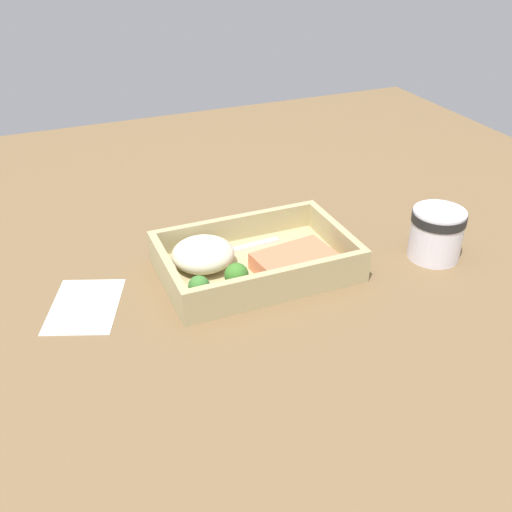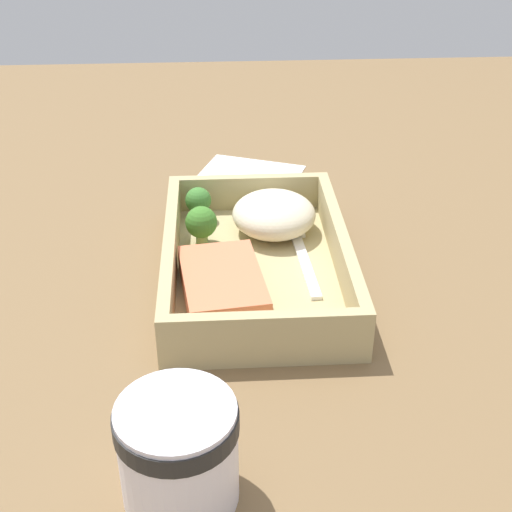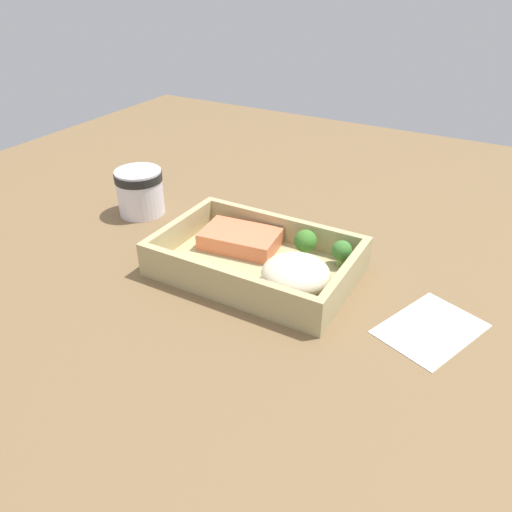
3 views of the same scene
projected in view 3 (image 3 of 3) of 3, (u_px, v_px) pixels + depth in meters
ground_plane at (256, 277)px, 75.45cm from camera, size 160.00×160.00×2.00cm
takeout_tray at (256, 268)px, 74.62cm from camera, size 28.92×18.75×1.20cm
tray_rim at (256, 253)px, 73.24cm from camera, size 28.92×18.75×4.10cm
salmon_fillet at (240, 239)px, 78.30cm from camera, size 12.69×8.96×2.63cm
mashed_potatoes at (296, 274)px, 68.09cm from camera, size 9.55×9.34×4.48cm
broccoli_floret_1 at (305, 242)px, 74.87cm from camera, size 3.48×3.48×4.49cm
broccoli_floret_2 at (342, 251)px, 72.87cm from camera, size 3.01×3.01×4.07cm
fork at (255, 285)px, 69.37cm from camera, size 15.87×2.58×0.44cm
paper_cup at (140, 190)px, 89.47cm from camera, size 8.43×8.43×8.22cm
receipt_slip at (431, 328)px, 63.37cm from camera, size 13.51×15.74×0.24cm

